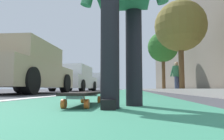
{
  "coord_description": "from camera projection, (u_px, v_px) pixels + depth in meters",
  "views": [
    {
      "loc": [
        -0.64,
        -0.39,
        0.15
      ],
      "look_at": [
        10.22,
        0.68,
        1.13
      ],
      "focal_mm": 33.37,
      "sensor_mm": 36.0,
      "label": 1
    }
  ],
  "objects": [
    {
      "name": "building_facade",
      "position": [
        182.0,
        46.0,
        22.33
      ],
      "size": [
        40.0,
        1.2,
        9.34
      ],
      "primitive_type": "cube",
      "color": "#655D53",
      "rests_on": "ground"
    },
    {
      "name": "pedestrian_distant",
      "position": [
        177.0,
        74.0,
        10.77
      ],
      "size": [
        0.43,
        0.67,
        1.54
      ],
      "color": "#384260",
      "rests_on": "ground"
    },
    {
      "name": "sidewalk_curb",
      "position": [
        166.0,
        89.0,
        18.19
      ],
      "size": [
        52.0,
        3.2,
        0.15
      ],
      "primitive_type": "cube",
      "color": "#9E9B93",
      "rests_on": "ground"
    },
    {
      "name": "parked_car_far",
      "position": [
        95.0,
        82.0,
        18.54
      ],
      "size": [
        4.51,
        1.96,
        1.47
      ],
      "color": "silver",
      "rests_on": "ground"
    },
    {
      "name": "lane_stripe_white",
      "position": [
        117.0,
        90.0,
        20.6
      ],
      "size": [
        52.0,
        0.16,
        0.01
      ],
      "primitive_type": "cube",
      "color": "silver",
      "rests_on": "ground"
    },
    {
      "name": "street_tree_mid",
      "position": [
        180.0,
        26.0,
        10.72
      ],
      "size": [
        2.62,
        2.62,
        4.68
      ],
      "color": "brown",
      "rests_on": "ground"
    },
    {
      "name": "traffic_light",
      "position": [
        113.0,
        58.0,
        21.21
      ],
      "size": [
        0.33,
        0.28,
        4.78
      ],
      "color": "#2D2D2D",
      "rests_on": "ground"
    },
    {
      "name": "parked_car_near",
      "position": [
        24.0,
        70.0,
        6.26
      ],
      "size": [
        4.2,
        1.93,
        1.49
      ],
      "color": "tan",
      "rests_on": "ground"
    },
    {
      "name": "ground_plane",
      "position": [
        125.0,
        92.0,
        10.57
      ],
      "size": [
        80.0,
        80.0,
        0.0
      ],
      "primitive_type": "plane",
      "color": "#38383D"
    },
    {
      "name": "bike_lane_paint",
      "position": [
        129.0,
        90.0,
        24.45
      ],
      "size": [
        56.0,
        2.06,
        0.0
      ],
      "primitive_type": "cube",
      "color": "#2D7256",
      "rests_on": "ground"
    },
    {
      "name": "street_tree_far",
      "position": [
        163.0,
        47.0,
        16.8
      ],
      "size": [
        2.45,
        2.45,
        4.73
      ],
      "color": "brown",
      "rests_on": "ground"
    },
    {
      "name": "parked_car_mid",
      "position": [
        75.0,
        79.0,
        12.21
      ],
      "size": [
        4.5,
        1.95,
        1.47
      ],
      "color": "silver",
      "rests_on": "ground"
    },
    {
      "name": "skateboard",
      "position": [
        85.0,
        95.0,
        1.8
      ],
      "size": [
        0.84,
        0.21,
        0.11
      ],
      "color": "orange",
      "rests_on": "ground"
    }
  ]
}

